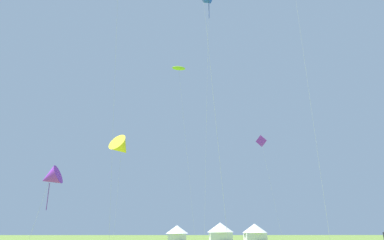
% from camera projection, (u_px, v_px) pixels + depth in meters
% --- Properties ---
extents(kite_purple_diamond, '(3.30, 1.20, 17.99)m').
position_uv_depth(kite_purple_diamond, '(262.00, 142.00, 61.36)').
color(kite_purple_diamond, purple).
rests_on(kite_purple_diamond, ground).
extents(kite_lime_parafoil, '(3.24, 2.29, 23.67)m').
position_uv_depth(kite_lime_parafoil, '(179.00, 69.00, 48.23)').
color(kite_lime_parafoil, '#99DB2D').
rests_on(kite_lime_parafoil, ground).
extents(kite_purple_delta, '(2.17, 1.86, 7.43)m').
position_uv_depth(kite_purple_delta, '(50.00, 178.00, 31.90)').
color(kite_purple_delta, purple).
rests_on(kite_purple_delta, ground).
extents(kite_yellow_delta, '(4.53, 4.72, 15.68)m').
position_uv_depth(kite_yellow_delta, '(122.00, 148.00, 52.49)').
color(kite_yellow_delta, yellow).
rests_on(kite_yellow_delta, ground).
extents(festival_tent_center, '(4.17, 4.17, 2.71)m').
position_uv_depth(festival_tent_center, '(177.00, 232.00, 63.05)').
color(festival_tent_center, white).
rests_on(festival_tent_center, ground).
extents(festival_tent_left, '(4.92, 4.92, 3.20)m').
position_uv_depth(festival_tent_left, '(220.00, 231.00, 63.41)').
color(festival_tent_left, white).
rests_on(festival_tent_left, ground).
extents(festival_tent_right, '(4.61, 4.61, 3.00)m').
position_uv_depth(festival_tent_right, '(255.00, 231.00, 63.59)').
color(festival_tent_right, white).
rests_on(festival_tent_right, ground).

